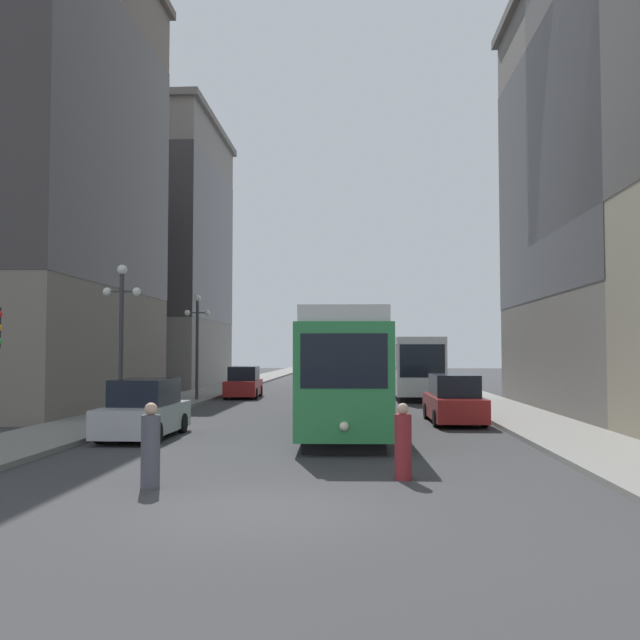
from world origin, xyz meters
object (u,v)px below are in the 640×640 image
object	(u,v)px
parked_car_left_mid	(244,383)
pedestrian_crossing_near	(403,444)
lamp_post_left_near	(121,319)
lamp_post_left_far	(197,331)
transit_bus	(412,364)
parked_car_right_far	(454,400)
streetcar	(342,368)
pedestrian_crossing_far	(151,448)
parked_car_left_near	(144,411)

from	to	relation	value
parked_car_left_mid	pedestrian_crossing_near	bearing A→B (deg)	-75.62
pedestrian_crossing_near	lamp_post_left_near	distance (m)	13.94
lamp_post_left_far	transit_bus	bearing A→B (deg)	25.37
parked_car_right_far	lamp_post_left_near	bearing A→B (deg)	7.43
streetcar	parked_car_left_mid	world-z (taller)	streetcar
lamp_post_left_near	lamp_post_left_far	distance (m)	11.61
transit_bus	pedestrian_crossing_near	distance (m)	27.06
streetcar	parked_car_left_mid	size ratio (longest dim) A/B	2.89
transit_bus	lamp_post_left_near	size ratio (longest dim) A/B	2.24
parked_car_right_far	lamp_post_left_far	xyz separation A→B (m)	(-12.15, 9.86, 2.96)
parked_car_right_far	pedestrian_crossing_far	distance (m)	14.75
transit_bus	pedestrian_crossing_near	bearing A→B (deg)	-94.97
parked_car_right_far	lamp_post_left_far	size ratio (longest dim) A/B	0.87
parked_car_left_near	parked_car_left_mid	size ratio (longest dim) A/B	0.98
parked_car_right_far	parked_car_left_near	bearing A→B (deg)	24.96
streetcar	pedestrian_crossing_near	xyz separation A→B (m)	(1.50, -9.30, -1.36)
parked_car_left_mid	lamp_post_left_near	xyz separation A→B (m)	(-1.90, -15.26, 3.03)
pedestrian_crossing_far	lamp_post_left_near	xyz separation A→B (m)	(-4.48, 10.86, 3.10)
parked_car_left_mid	pedestrian_crossing_near	distance (m)	26.10
pedestrian_crossing_near	parked_car_left_near	bearing A→B (deg)	119.62
pedestrian_crossing_near	pedestrian_crossing_far	size ratio (longest dim) A/B	0.96
transit_bus	parked_car_left_near	distance (m)	22.73
parked_car_right_far	streetcar	bearing A→B (deg)	26.76
parked_car_left_mid	lamp_post_left_far	world-z (taller)	lamp_post_left_far
parked_car_right_far	lamp_post_left_near	world-z (taller)	lamp_post_left_near
parked_car_left_near	pedestrian_crossing_far	size ratio (longest dim) A/B	2.67
parked_car_left_near	parked_car_right_far	world-z (taller)	same
parked_car_left_mid	pedestrian_crossing_far	distance (m)	26.24
lamp_post_left_near	lamp_post_left_far	world-z (taller)	lamp_post_left_near
parked_car_left_near	parked_car_left_mid	xyz separation A→B (m)	(-0.00, 18.45, 0.00)
transit_bus	parked_car_right_far	world-z (taller)	transit_bus
pedestrian_crossing_near	lamp_post_left_near	bearing A→B (deg)	114.62
pedestrian_crossing_near	pedestrian_crossing_far	bearing A→B (deg)	173.09
streetcar	lamp_post_left_far	xyz separation A→B (m)	(-8.00, 12.02, 1.71)
pedestrian_crossing_near	pedestrian_crossing_far	xyz separation A→B (m)	(-5.02, -1.15, 0.03)
streetcar	pedestrian_crossing_near	bearing A→B (deg)	-82.64
pedestrian_crossing_near	lamp_post_left_far	bearing A→B (deg)	94.27
parked_car_left_mid	parked_car_left_near	bearing A→B (deg)	-92.55
parked_car_left_mid	lamp_post_left_near	distance (m)	15.67
transit_bus	pedestrian_crossing_near	xyz separation A→B (m)	(-2.34, -26.94, -1.20)
parked_car_right_far	pedestrian_crossing_far	world-z (taller)	parked_car_right_far
streetcar	parked_car_left_near	xyz separation A→B (m)	(-6.10, -2.78, -1.26)
streetcar	lamp_post_left_near	bearing A→B (deg)	175.22
parked_car_left_mid	streetcar	bearing A→B (deg)	-71.28
parked_car_left_near	parked_car_right_far	xyz separation A→B (m)	(10.25, 4.94, 0.00)
transit_bus	pedestrian_crossing_near	world-z (taller)	transit_bus
lamp_post_left_near	parked_car_left_near	bearing A→B (deg)	-59.22
parked_car_right_far	pedestrian_crossing_near	bearing A→B (deg)	76.25
transit_bus	lamp_post_left_far	distance (m)	13.24
pedestrian_crossing_near	streetcar	bearing A→B (deg)	79.41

